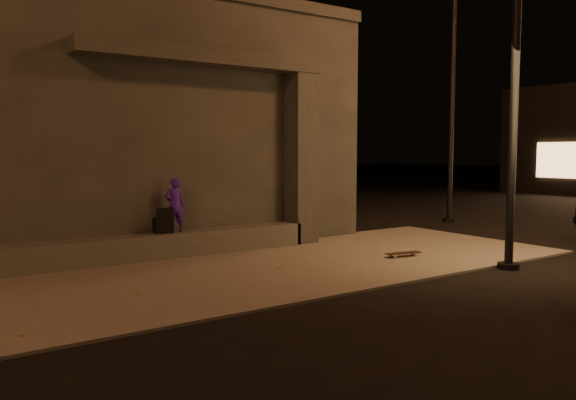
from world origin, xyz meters
TOP-DOWN VIEW (x-y plane):
  - ground at (0.00, 0.00)m, footprint 120.00×120.00m
  - sidewalk at (0.00, 2.00)m, footprint 11.00×4.40m
  - building at (-1.00, 6.49)m, footprint 9.00×5.10m
  - ledge at (-1.50, 3.75)m, footprint 6.00×0.55m
  - column at (1.70, 3.75)m, footprint 0.55×0.55m
  - canopy at (-0.50, 3.80)m, footprint 5.00×0.70m
  - skateboarder at (-1.21, 3.75)m, footprint 0.40×0.30m
  - backpack at (-1.44, 3.75)m, footprint 0.35×0.24m
  - skateboard at (2.27, 1.26)m, footprint 0.73×0.31m
  - street_lamp_0 at (3.11, -0.39)m, footprint 0.36×0.36m
  - street_lamp_2 at (7.31, 4.39)m, footprint 0.36×0.36m

SIDE VIEW (x-z plane):
  - ground at x=0.00m, z-range 0.00..0.00m
  - sidewalk at x=0.00m, z-range 0.00..0.04m
  - skateboard at x=2.27m, z-range 0.07..0.14m
  - ledge at x=-1.50m, z-range 0.04..0.49m
  - backpack at x=-1.44m, z-range 0.41..0.89m
  - skateboarder at x=-1.21m, z-range 0.49..1.51m
  - column at x=1.70m, z-range 0.04..3.64m
  - building at x=-1.00m, z-range -0.01..5.22m
  - canopy at x=-0.50m, z-range 3.64..3.92m
  - street_lamp_0 at x=3.11m, z-range 0.48..7.39m
  - street_lamp_2 at x=7.31m, z-range 0.50..8.59m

